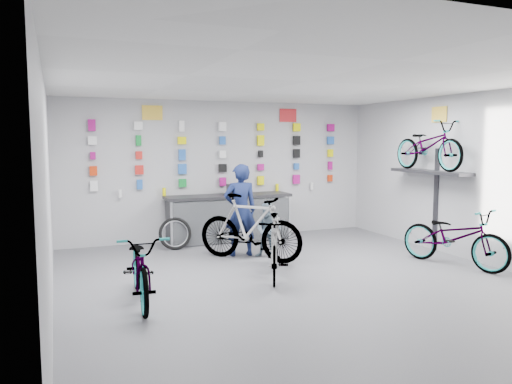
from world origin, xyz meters
name	(u,v)px	position (x,y,z in m)	size (l,w,h in m)	color
floor	(306,285)	(0.00, 0.00, 0.00)	(8.00, 8.00, 0.00)	#55555A
ceiling	(308,81)	(0.00, 0.00, 3.00)	(8.00, 8.00, 0.00)	white
wall_back	(222,170)	(0.00, 4.00, 1.50)	(7.00, 7.00, 0.00)	#B5B5B7
wall_left	(48,195)	(-3.50, 0.00, 1.50)	(8.00, 8.00, 0.00)	#B5B5B7
wall_right	(487,179)	(3.50, 0.00, 1.50)	(8.00, 8.00, 0.00)	#B5B5B7
counter	(229,219)	(0.00, 3.54, 0.49)	(2.70, 0.66, 1.00)	black
merch_wall	(222,156)	(-0.01, 3.93, 1.81)	(5.57, 0.08, 1.57)	white
wall_bracket	(431,176)	(3.33, 1.20, 1.46)	(0.39, 1.90, 2.00)	#333338
sign_left	(152,113)	(-1.50, 3.98, 2.72)	(0.42, 0.02, 0.30)	yellow
sign_right	(288,115)	(1.60, 3.98, 2.72)	(0.42, 0.02, 0.30)	red
sign_side	(439,114)	(3.48, 1.20, 2.65)	(0.02, 0.40, 0.30)	yellow
bike_left	(141,267)	(-2.40, 0.14, 0.48)	(0.64, 1.83, 0.96)	gray
bike_center	(274,247)	(-0.28, 0.54, 0.50)	(0.47, 1.66, 1.00)	gray
bike_right	(454,237)	(2.90, 0.08, 0.51)	(0.68, 1.94, 1.02)	gray
bike_service	(250,227)	(-0.20, 1.77, 0.60)	(0.56, 2.00, 1.20)	gray
bike_wall	(428,146)	(3.25, 1.20, 2.05)	(0.63, 1.80, 0.95)	gray
clerk	(240,210)	(-0.23, 2.20, 0.86)	(0.63, 0.41, 1.72)	#121C46
customer	(268,230)	(0.19, 1.84, 0.51)	(0.50, 0.39, 1.02)	slate
spare_wheel	(175,234)	(-1.25, 3.17, 0.31)	(0.66, 0.27, 0.64)	black
register	(235,189)	(0.16, 3.55, 1.11)	(0.28, 0.30, 0.22)	black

